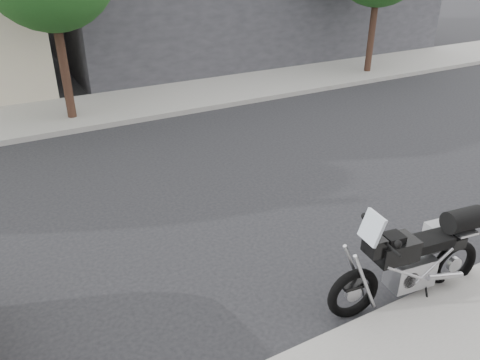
{
  "coord_description": "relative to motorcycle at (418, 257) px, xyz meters",
  "views": [
    {
      "loc": [
        3.96,
        7.3,
        4.51
      ],
      "look_at": [
        0.5,
        1.06,
        0.9
      ],
      "focal_mm": 35.0,
      "sensor_mm": 36.0,
      "label": 1
    }
  ],
  "objects": [
    {
      "name": "ground",
      "position": [
        0.72,
        -3.9,
        -0.68
      ],
      "size": [
        120.0,
        120.0,
        0.0
      ],
      "primitive_type": "plane",
      "color": "black",
      "rests_on": "ground"
    },
    {
      "name": "motorcycle",
      "position": [
        0.0,
        0.0,
        0.0
      ],
      "size": [
        2.47,
        0.8,
        1.57
      ],
      "rotation": [
        0.0,
        0.0,
        -0.13
      ],
      "color": "black",
      "rests_on": "ground"
    },
    {
      "name": "far_sidewalk",
      "position": [
        0.72,
        -10.4,
        -0.6
      ],
      "size": [
        44.0,
        3.0,
        0.15
      ],
      "primitive_type": "cube",
      "color": "gray",
      "rests_on": "ground"
    }
  ]
}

